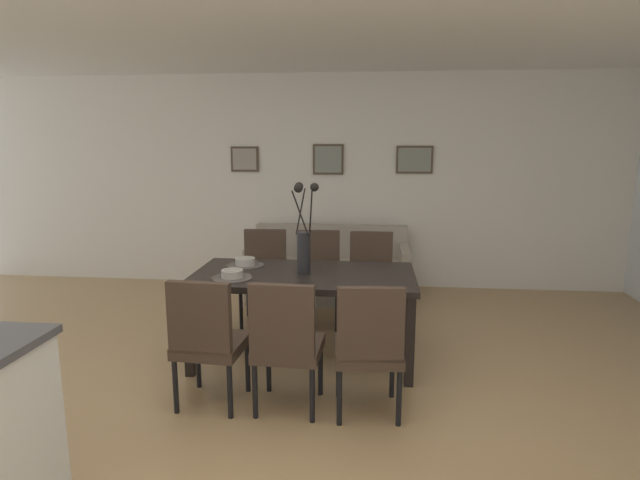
{
  "coord_description": "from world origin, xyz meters",
  "views": [
    {
      "loc": [
        0.56,
        -3.18,
        1.8
      ],
      "look_at": [
        0.13,
        1.04,
        0.99
      ],
      "focal_mm": 29.1,
      "sensor_mm": 36.0,
      "label": 1
    }
  ],
  "objects_px": {
    "framed_picture_left": "(245,159)",
    "dining_chair_mid_right": "(370,275)",
    "centerpiece_vase": "(304,239)",
    "framed_picture_center": "(328,159)",
    "sofa": "(329,273)",
    "dining_chair_mid_left": "(369,343)",
    "dining_chair_near_left": "(207,337)",
    "dining_chair_far_left": "(286,340)",
    "bowl_near_right": "(245,261)",
    "bowl_near_left": "(232,273)",
    "dining_chair_near_right": "(264,272)",
    "dining_chair_far_right": "(318,273)",
    "framed_picture_right": "(415,160)",
    "dining_table": "(304,282)"
  },
  "relations": [
    {
      "from": "framed_picture_left",
      "to": "dining_chair_mid_right",
      "type": "bearing_deg",
      "value": -41.98
    },
    {
      "from": "centerpiece_vase",
      "to": "framed_picture_center",
      "type": "relative_size",
      "value": 1.97
    },
    {
      "from": "sofa",
      "to": "dining_chair_mid_left",
      "type": "bearing_deg",
      "value": -79.77
    },
    {
      "from": "dining_chair_mid_left",
      "to": "sofa",
      "type": "relative_size",
      "value": 0.5
    },
    {
      "from": "dining_chair_near_left",
      "to": "dining_chair_far_left",
      "type": "xyz_separation_m",
      "value": [
        0.54,
        -0.0,
        0.0
      ]
    },
    {
      "from": "bowl_near_right",
      "to": "framed_picture_center",
      "type": "distance_m",
      "value": 2.29
    },
    {
      "from": "dining_chair_mid_right",
      "to": "bowl_near_left",
      "type": "distance_m",
      "value": 1.55
    },
    {
      "from": "dining_chair_near_right",
      "to": "framed_picture_center",
      "type": "relative_size",
      "value": 2.47
    },
    {
      "from": "dining_chair_mid_left",
      "to": "bowl_near_right",
      "type": "bearing_deg",
      "value": 134.74
    },
    {
      "from": "dining_chair_far_right",
      "to": "dining_chair_mid_right",
      "type": "bearing_deg",
      "value": -3.57
    },
    {
      "from": "dining_chair_near_right",
      "to": "framed_picture_center",
      "type": "distance_m",
      "value": 1.83
    },
    {
      "from": "centerpiece_vase",
      "to": "framed_picture_right",
      "type": "xyz_separation_m",
      "value": [
        1.04,
        2.29,
        0.55
      ]
    },
    {
      "from": "bowl_near_left",
      "to": "sofa",
      "type": "height_order",
      "value": "bowl_near_left"
    },
    {
      "from": "dining_chair_near_right",
      "to": "framed_picture_center",
      "type": "bearing_deg",
      "value": 69.45
    },
    {
      "from": "dining_chair_far_right",
      "to": "centerpiece_vase",
      "type": "distance_m",
      "value": 1.04
    },
    {
      "from": "dining_chair_far_left",
      "to": "sofa",
      "type": "relative_size",
      "value": 0.5
    },
    {
      "from": "dining_chair_far_right",
      "to": "dining_chair_mid_right",
      "type": "distance_m",
      "value": 0.52
    },
    {
      "from": "framed_picture_right",
      "to": "centerpiece_vase",
      "type": "bearing_deg",
      "value": -114.37
    },
    {
      "from": "dining_chair_far_left",
      "to": "framed_picture_left",
      "type": "height_order",
      "value": "framed_picture_left"
    },
    {
      "from": "dining_chair_near_right",
      "to": "bowl_near_right",
      "type": "distance_m",
      "value": 0.74
    },
    {
      "from": "dining_chair_near_right",
      "to": "framed_picture_right",
      "type": "bearing_deg",
      "value": 41.79
    },
    {
      "from": "bowl_near_left",
      "to": "bowl_near_right",
      "type": "relative_size",
      "value": 1.0
    },
    {
      "from": "dining_chair_far_left",
      "to": "framed_picture_center",
      "type": "distance_m",
      "value": 3.34
    },
    {
      "from": "dining_chair_mid_right",
      "to": "bowl_near_right",
      "type": "xyz_separation_m",
      "value": [
        -1.08,
        -0.66,
        0.27
      ]
    },
    {
      "from": "bowl_near_left",
      "to": "framed_picture_left",
      "type": "bearing_deg",
      "value": 101.26
    },
    {
      "from": "bowl_near_left",
      "to": "framed_picture_right",
      "type": "distance_m",
      "value": 3.06
    },
    {
      "from": "bowl_near_left",
      "to": "framed_picture_center",
      "type": "height_order",
      "value": "framed_picture_center"
    },
    {
      "from": "dining_chair_near_right",
      "to": "dining_chair_far_left",
      "type": "bearing_deg",
      "value": -73.58
    },
    {
      "from": "dining_table",
      "to": "bowl_near_left",
      "type": "bearing_deg",
      "value": -158.71
    },
    {
      "from": "dining_chair_mid_left",
      "to": "framed_picture_left",
      "type": "distance_m",
      "value": 3.7
    },
    {
      "from": "dining_chair_near_left",
      "to": "dining_chair_near_right",
      "type": "height_order",
      "value": "same"
    },
    {
      "from": "dining_chair_mid_right",
      "to": "bowl_near_left",
      "type": "bearing_deg",
      "value": -134.93
    },
    {
      "from": "dining_chair_near_right",
      "to": "dining_chair_mid_left",
      "type": "xyz_separation_m",
      "value": [
        1.06,
        -1.78,
        0.0
      ]
    },
    {
      "from": "dining_chair_far_left",
      "to": "framed_picture_left",
      "type": "distance_m",
      "value": 3.5
    },
    {
      "from": "centerpiece_vase",
      "to": "sofa",
      "type": "xyz_separation_m",
      "value": [
        0.05,
        1.81,
        -0.74
      ]
    },
    {
      "from": "dining_table",
      "to": "dining_chair_mid_right",
      "type": "distance_m",
      "value": 1.04
    },
    {
      "from": "dining_chair_near_left",
      "to": "sofa",
      "type": "xyz_separation_m",
      "value": [
        0.6,
        2.68,
        -0.23
      ]
    },
    {
      "from": "bowl_near_left",
      "to": "sofa",
      "type": "relative_size",
      "value": 0.09
    },
    {
      "from": "sofa",
      "to": "framed_picture_left",
      "type": "relative_size",
      "value": 5.29
    },
    {
      "from": "centerpiece_vase",
      "to": "dining_chair_far_left",
      "type": "bearing_deg",
      "value": -90.16
    },
    {
      "from": "bowl_near_right",
      "to": "framed_picture_left",
      "type": "xyz_separation_m",
      "value": [
        -0.5,
        2.08,
        0.8
      ]
    },
    {
      "from": "bowl_near_left",
      "to": "dining_chair_far_left",
      "type": "bearing_deg",
      "value": -50.94
    },
    {
      "from": "dining_chair_near_left",
      "to": "bowl_near_right",
      "type": "bearing_deg",
      "value": 89.95
    },
    {
      "from": "dining_chair_far_right",
      "to": "dining_table",
      "type": "bearing_deg",
      "value": -91.54
    },
    {
      "from": "framed_picture_center",
      "to": "centerpiece_vase",
      "type": "bearing_deg",
      "value": -89.98
    },
    {
      "from": "dining_chair_near_right",
      "to": "bowl_near_right",
      "type": "bearing_deg",
      "value": -91.4
    },
    {
      "from": "dining_chair_far_left",
      "to": "sofa",
      "type": "xyz_separation_m",
      "value": [
        0.06,
        2.68,
        -0.23
      ]
    },
    {
      "from": "dining_chair_mid_right",
      "to": "framed_picture_right",
      "type": "xyz_separation_m",
      "value": [
        0.5,
        1.42,
        1.07
      ]
    },
    {
      "from": "centerpiece_vase",
      "to": "bowl_near_left",
      "type": "distance_m",
      "value": 0.63
    },
    {
      "from": "dining_table",
      "to": "dining_chair_near_right",
      "type": "xyz_separation_m",
      "value": [
        -0.52,
        0.9,
        -0.15
      ]
    }
  ]
}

